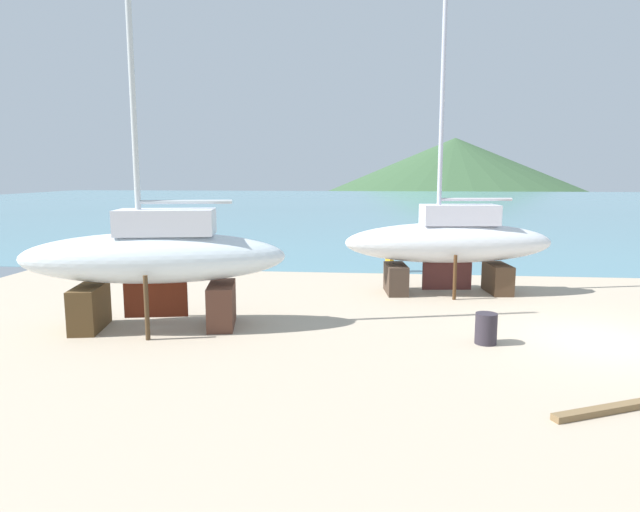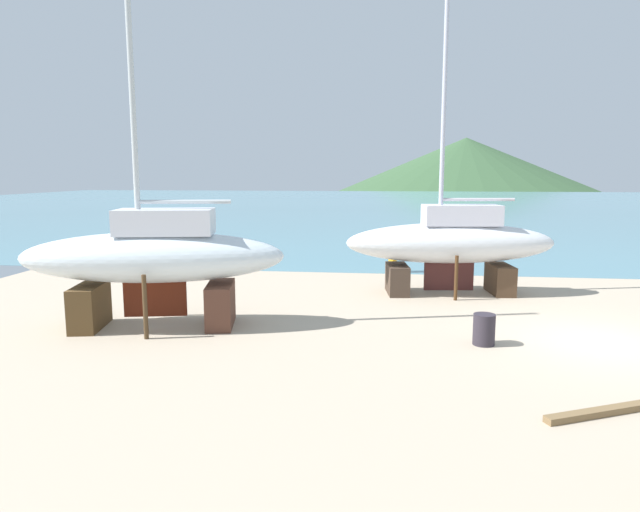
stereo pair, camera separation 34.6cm
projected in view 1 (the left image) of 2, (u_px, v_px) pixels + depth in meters
ground_plane at (622, 359)px, 12.92m from camera, size 42.42×42.42×0.00m
sea_water at (419, 204)px, 76.29m from camera, size 159.88×107.61×0.01m
headland_hill at (454, 184)px, 204.84m from camera, size 161.82×161.82×33.82m
sailboat_large_starboard at (449, 242)px, 19.81m from camera, size 7.56×2.84×11.38m
sailboat_mid_port at (155, 259)px, 15.29m from camera, size 7.51×3.47×11.85m
worker at (390, 253)px, 24.11m from camera, size 0.45×0.50×1.67m
barrel_tar_black at (486, 329)px, 14.05m from camera, size 0.72×0.72×0.79m
timber_long_fore at (614, 408)px, 10.08m from camera, size 2.53×1.32×0.12m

